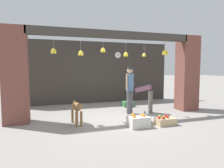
{
  "coord_description": "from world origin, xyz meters",
  "views": [
    {
      "loc": [
        -2.17,
        -6.12,
        1.66
      ],
      "look_at": [
        0.0,
        0.43,
        1.08
      ],
      "focal_mm": 32.0,
      "sensor_mm": 36.0,
      "label": 1
    }
  ],
  "objects_px": {
    "worker_stooping": "(145,94)",
    "produce_box_green": "(128,104)",
    "shopkeeper": "(130,86)",
    "fruit_crate_oranges": "(138,121)",
    "wall_clock": "(118,55)",
    "water_bottle": "(145,117)",
    "fruit_crate_apples": "(165,121)",
    "dog": "(77,108)"
  },
  "relations": [
    {
      "from": "fruit_crate_oranges",
      "to": "produce_box_green",
      "type": "distance_m",
      "value": 2.93
    },
    {
      "from": "dog",
      "to": "produce_box_green",
      "type": "height_order",
      "value": "dog"
    },
    {
      "from": "fruit_crate_apples",
      "to": "water_bottle",
      "type": "xyz_separation_m",
      "value": [
        -0.37,
        0.56,
        0.03
      ]
    },
    {
      "from": "produce_box_green",
      "to": "shopkeeper",
      "type": "bearing_deg",
      "value": -109.78
    },
    {
      "from": "fruit_crate_oranges",
      "to": "worker_stooping",
      "type": "bearing_deg",
      "value": 56.93
    },
    {
      "from": "fruit_crate_oranges",
      "to": "wall_clock",
      "type": "bearing_deg",
      "value": 77.93
    },
    {
      "from": "shopkeeper",
      "to": "produce_box_green",
      "type": "relative_size",
      "value": 3.87
    },
    {
      "from": "shopkeeper",
      "to": "wall_clock",
      "type": "distance_m",
      "value": 2.84
    },
    {
      "from": "dog",
      "to": "shopkeeper",
      "type": "relative_size",
      "value": 0.51
    },
    {
      "from": "worker_stooping",
      "to": "shopkeeper",
      "type": "bearing_deg",
      "value": 135.75
    },
    {
      "from": "dog",
      "to": "worker_stooping",
      "type": "height_order",
      "value": "worker_stooping"
    },
    {
      "from": "fruit_crate_apples",
      "to": "produce_box_green",
      "type": "bearing_deg",
      "value": 89.48
    },
    {
      "from": "fruit_crate_oranges",
      "to": "wall_clock",
      "type": "relative_size",
      "value": 1.75
    },
    {
      "from": "wall_clock",
      "to": "fruit_crate_oranges",
      "type": "bearing_deg",
      "value": -102.07
    },
    {
      "from": "dog",
      "to": "fruit_crate_oranges",
      "type": "height_order",
      "value": "dog"
    },
    {
      "from": "wall_clock",
      "to": "produce_box_green",
      "type": "bearing_deg",
      "value": -90.41
    },
    {
      "from": "worker_stooping",
      "to": "fruit_crate_oranges",
      "type": "relative_size",
      "value": 1.96
    },
    {
      "from": "fruit_crate_apples",
      "to": "wall_clock",
      "type": "relative_size",
      "value": 1.82
    },
    {
      "from": "fruit_crate_apples",
      "to": "water_bottle",
      "type": "relative_size",
      "value": 1.87
    },
    {
      "from": "water_bottle",
      "to": "wall_clock",
      "type": "height_order",
      "value": "wall_clock"
    },
    {
      "from": "dog",
      "to": "wall_clock",
      "type": "xyz_separation_m",
      "value": [
        2.45,
        3.31,
        1.76
      ]
    },
    {
      "from": "fruit_crate_oranges",
      "to": "dog",
      "type": "bearing_deg",
      "value": 154.87
    },
    {
      "from": "worker_stooping",
      "to": "fruit_crate_apples",
      "type": "distance_m",
      "value": 1.7
    },
    {
      "from": "dog",
      "to": "fruit_crate_apples",
      "type": "bearing_deg",
      "value": 64.35
    },
    {
      "from": "dog",
      "to": "wall_clock",
      "type": "distance_m",
      "value": 4.48
    },
    {
      "from": "fruit_crate_apples",
      "to": "produce_box_green",
      "type": "height_order",
      "value": "fruit_crate_apples"
    },
    {
      "from": "dog",
      "to": "wall_clock",
      "type": "height_order",
      "value": "wall_clock"
    },
    {
      "from": "fruit_crate_apples",
      "to": "fruit_crate_oranges",
      "type": "bearing_deg",
      "value": 175.26
    },
    {
      "from": "produce_box_green",
      "to": "water_bottle",
      "type": "distance_m",
      "value": 2.34
    },
    {
      "from": "produce_box_green",
      "to": "water_bottle",
      "type": "height_order",
      "value": "water_bottle"
    },
    {
      "from": "water_bottle",
      "to": "fruit_crate_oranges",
      "type": "bearing_deg",
      "value": -133.15
    },
    {
      "from": "dog",
      "to": "wall_clock",
      "type": "relative_size",
      "value": 2.75
    },
    {
      "from": "worker_stooping",
      "to": "fruit_crate_oranges",
      "type": "bearing_deg",
      "value": -164.44
    },
    {
      "from": "produce_box_green",
      "to": "wall_clock",
      "type": "distance_m",
      "value": 2.47
    },
    {
      "from": "shopkeeper",
      "to": "wall_clock",
      "type": "xyz_separation_m",
      "value": [
        0.46,
        2.51,
        1.25
      ]
    },
    {
      "from": "worker_stooping",
      "to": "water_bottle",
      "type": "distance_m",
      "value": 1.28
    },
    {
      "from": "worker_stooping",
      "to": "produce_box_green",
      "type": "height_order",
      "value": "worker_stooping"
    },
    {
      "from": "worker_stooping",
      "to": "water_bottle",
      "type": "relative_size",
      "value": 3.53
    },
    {
      "from": "dog",
      "to": "produce_box_green",
      "type": "relative_size",
      "value": 1.97
    },
    {
      "from": "produce_box_green",
      "to": "wall_clock",
      "type": "bearing_deg",
      "value": 89.59
    },
    {
      "from": "fruit_crate_apples",
      "to": "water_bottle",
      "type": "distance_m",
      "value": 0.67
    },
    {
      "from": "shopkeeper",
      "to": "produce_box_green",
      "type": "xyz_separation_m",
      "value": [
        0.45,
        1.25,
        -0.88
      ]
    }
  ]
}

